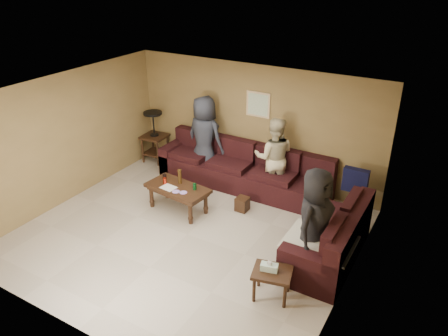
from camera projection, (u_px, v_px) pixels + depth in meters
name	position (u px, v px, depth m)	size (l,w,h in m)	color
room	(183.00, 147.00, 6.92)	(5.60, 5.50, 2.50)	#ABA090
sectional_sofa	(267.00, 193.00, 8.31)	(4.65, 2.90, 0.97)	black
coffee_table	(178.00, 190.00, 8.20)	(1.27, 0.74, 0.78)	#341D11
end_table_left	(154.00, 136.00, 10.12)	(0.57, 0.57, 1.21)	#341D11
side_table_right	(272.00, 274.00, 6.10)	(0.63, 0.56, 0.59)	#341D11
waste_bin	(242.00, 204.00, 8.32)	(0.23, 0.23, 0.27)	#341D11
wall_art	(258.00, 104.00, 8.78)	(0.52, 0.04, 0.52)	tan
person_left	(205.00, 137.00, 9.31)	(0.88, 0.58, 1.81)	#282C38
person_middle	(274.00, 157.00, 8.58)	(0.80, 0.62, 1.64)	beige
person_right	(314.00, 222.00, 6.45)	(0.84, 0.54, 1.71)	black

